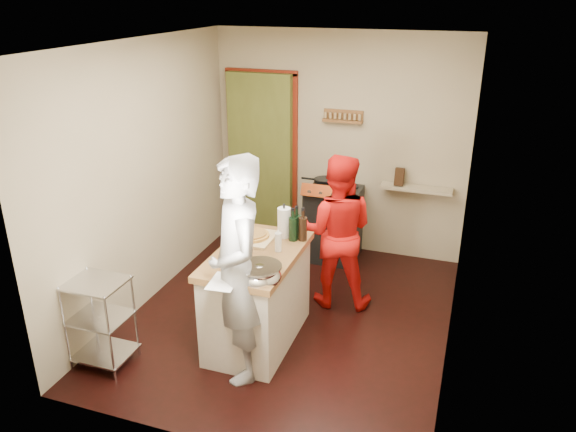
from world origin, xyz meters
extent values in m
plane|color=black|center=(0.00, 0.00, 0.00)|extent=(3.50, 3.50, 0.00)
cube|color=tan|center=(0.00, 1.75, 1.30)|extent=(3.00, 0.04, 2.60)
cube|color=#565B23|center=(-0.95, 1.80, 1.05)|extent=(0.80, 0.40, 2.10)
cube|color=maroon|center=(-1.37, 1.73, 1.05)|extent=(0.06, 0.06, 2.10)
cube|color=maroon|center=(-0.53, 1.73, 1.05)|extent=(0.06, 0.06, 2.10)
cube|color=maroon|center=(-0.95, 1.73, 2.10)|extent=(0.90, 0.06, 0.06)
cube|color=brown|center=(0.05, 1.70, 1.60)|extent=(0.46, 0.09, 0.03)
cube|color=brown|center=(0.05, 1.74, 1.66)|extent=(0.46, 0.02, 0.12)
cube|color=olive|center=(0.05, 1.70, 1.66)|extent=(0.42, 0.04, 0.07)
cube|color=tan|center=(0.95, 1.65, 0.90)|extent=(0.80, 0.18, 0.04)
cube|color=black|center=(0.75, 1.65, 1.02)|extent=(0.10, 0.14, 0.22)
cube|color=tan|center=(-1.50, 0.00, 1.30)|extent=(0.04, 3.50, 2.60)
cube|color=tan|center=(1.50, 0.00, 1.30)|extent=(0.04, 3.50, 2.60)
cube|color=white|center=(0.00, 0.00, 2.61)|extent=(3.00, 3.50, 0.02)
cube|color=black|center=(0.05, 1.43, 0.40)|extent=(0.60, 0.55, 0.80)
cube|color=black|center=(0.05, 1.43, 0.83)|extent=(0.60, 0.55, 0.06)
cube|color=maroon|center=(0.05, 1.15, 0.92)|extent=(0.60, 0.15, 0.17)
cylinder|color=black|center=(-0.10, 1.56, 0.91)|extent=(0.26, 0.26, 0.05)
cylinder|color=silver|center=(-1.50, -1.38, 0.40)|extent=(0.02, 0.02, 0.80)
cylinder|color=silver|center=(-1.06, -1.38, 0.40)|extent=(0.02, 0.02, 0.80)
cylinder|color=silver|center=(-1.50, -1.02, 0.40)|extent=(0.02, 0.02, 0.80)
cylinder|color=silver|center=(-1.06, -1.02, 0.40)|extent=(0.02, 0.02, 0.80)
cube|color=silver|center=(-1.28, -1.20, 0.10)|extent=(0.48, 0.40, 0.02)
cube|color=silver|center=(-1.28, -1.20, 0.45)|extent=(0.48, 0.40, 0.02)
cube|color=silver|center=(-1.28, -1.20, 0.78)|extent=(0.48, 0.40, 0.02)
cube|color=#BFB5A3|center=(-0.16, -0.45, 0.41)|extent=(0.64, 1.12, 0.83)
cube|color=#905E36|center=(-0.16, -0.45, 0.86)|extent=(0.69, 1.18, 0.06)
cube|color=beige|center=(-0.30, -0.20, 0.90)|extent=(0.40, 0.40, 0.02)
cylinder|color=gold|center=(-0.30, -0.20, 0.93)|extent=(0.32, 0.32, 0.02)
ellipsoid|color=silver|center=(0.04, -0.87, 0.94)|extent=(0.35, 0.35, 0.11)
cylinder|color=white|center=(-0.04, -0.06, 1.03)|extent=(0.12, 0.12, 0.28)
cylinder|color=silver|center=(0.01, -0.36, 0.97)|extent=(0.06, 0.06, 0.17)
cube|color=white|center=(-0.20, -1.02, 0.89)|extent=(0.24, 0.32, 0.00)
cylinder|color=black|center=(0.08, -0.05, 1.04)|extent=(0.08, 0.08, 0.31)
cylinder|color=black|center=(0.15, -0.07, 1.04)|extent=(0.08, 0.08, 0.31)
cylinder|color=black|center=(0.06, -0.11, 1.04)|extent=(0.08, 0.08, 0.31)
imported|color=#A3A3A8|center=(-0.13, -0.92, 0.94)|extent=(0.78, 0.82, 1.89)
imported|color=red|center=(0.33, 0.44, 0.79)|extent=(0.85, 0.71, 1.57)
camera|label=1|loc=(1.53, -4.50, 3.02)|focal=35.00mm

